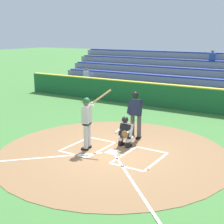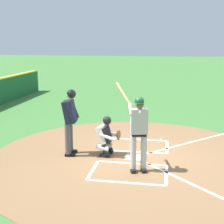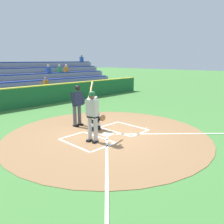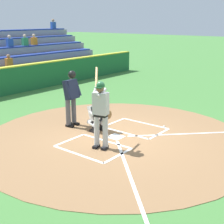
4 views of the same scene
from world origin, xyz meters
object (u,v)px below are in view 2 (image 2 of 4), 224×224
batter (138,128)px  baseball (161,140)px  catcher (106,135)px  plate_umpire (70,118)px

batter → baseball: 2.86m
batter → catcher: size_ratio=1.88×
batter → baseball: (-2.60, 0.51, -1.06)m
catcher → baseball: size_ratio=15.27×
batter → plate_umpire: size_ratio=1.14×
batter → catcher: bearing=-135.5°
plate_umpire → baseball: 3.20m
batter → catcher: batter is taller
plate_umpire → batter: bearing=66.5°
batter → plate_umpire: batter is taller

